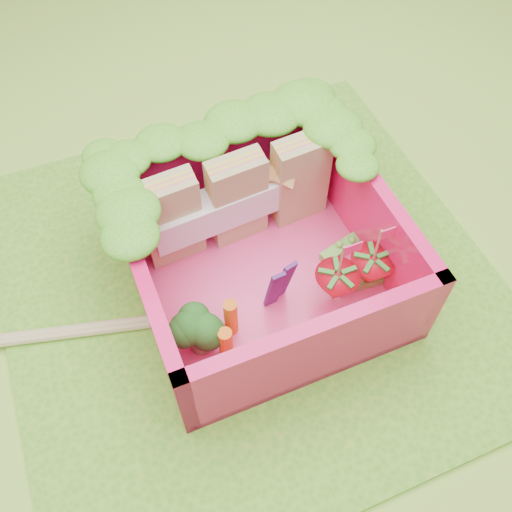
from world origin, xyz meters
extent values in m
plane|color=#9DCC39|center=(0.00, 0.00, 0.00)|extent=(14.00, 14.00, 0.00)
cube|color=#51A024|center=(0.00, 0.00, 0.01)|extent=(2.60, 2.60, 0.03)
cube|color=#E93B79|center=(0.06, -0.04, 0.06)|extent=(1.30, 1.30, 0.05)
cube|color=#F7145B|center=(0.06, 0.57, 0.31)|extent=(1.30, 0.07, 0.55)
cube|color=#F7145B|center=(0.06, -0.66, 0.31)|extent=(1.30, 0.07, 0.55)
cube|color=#F7145B|center=(-0.55, -0.04, 0.31)|extent=(0.07, 1.30, 0.55)
cube|color=#F7145B|center=(0.68, -0.04, 0.31)|extent=(0.07, 1.30, 0.55)
ellipsoid|color=#33901A|center=(-0.44, 0.54, 0.64)|extent=(0.30, 0.30, 0.11)
ellipsoid|color=#33901A|center=(-0.24, 0.54, 0.64)|extent=(0.30, 0.30, 0.11)
ellipsoid|color=#33901A|center=(-0.04, 0.54, 0.64)|extent=(0.30, 0.30, 0.11)
ellipsoid|color=#33901A|center=(0.16, 0.54, 0.64)|extent=(0.30, 0.30, 0.11)
ellipsoid|color=#33901A|center=(0.36, 0.54, 0.64)|extent=(0.30, 0.30, 0.11)
ellipsoid|color=#33901A|center=(0.56, 0.54, 0.64)|extent=(0.30, 0.30, 0.11)
ellipsoid|color=#33901A|center=(-0.52, 0.06, 0.64)|extent=(0.27, 0.27, 0.10)
ellipsoid|color=#33901A|center=(-0.52, 0.20, 0.64)|extent=(0.27, 0.27, 0.10)
ellipsoid|color=#33901A|center=(-0.52, 0.34, 0.64)|extent=(0.27, 0.27, 0.10)
ellipsoid|color=#33901A|center=(-0.52, 0.48, 0.64)|extent=(0.27, 0.27, 0.10)
ellipsoid|color=#33901A|center=(-0.52, 0.62, 0.64)|extent=(0.27, 0.27, 0.10)
ellipsoid|color=#33901A|center=(0.64, 0.06, 0.64)|extent=(0.27, 0.27, 0.10)
ellipsoid|color=#33901A|center=(0.64, 0.20, 0.64)|extent=(0.27, 0.27, 0.10)
ellipsoid|color=#33901A|center=(0.64, 0.34, 0.64)|extent=(0.27, 0.27, 0.10)
ellipsoid|color=#33901A|center=(0.64, 0.48, 0.64)|extent=(0.27, 0.27, 0.10)
ellipsoid|color=#33901A|center=(0.64, 0.62, 0.64)|extent=(0.27, 0.27, 0.10)
cube|color=tan|center=(-0.31, 0.30, 0.35)|extent=(0.32, 0.17, 0.55)
cube|color=tan|center=(0.06, 0.30, 0.35)|extent=(0.32, 0.17, 0.55)
cube|color=tan|center=(0.43, 0.30, 0.35)|extent=(0.32, 0.17, 0.55)
cube|color=silver|center=(0.06, 0.30, 0.33)|extent=(1.00, 0.24, 0.20)
cylinder|color=#689F4D|center=(-0.38, -0.31, 0.15)|extent=(0.12, 0.12, 0.14)
ellipsoid|color=#155219|center=(-0.38, -0.31, 0.28)|extent=(0.31, 0.31, 0.12)
cylinder|color=orange|center=(-0.28, -0.42, 0.20)|extent=(0.07, 0.07, 0.25)
cylinder|color=orange|center=(-0.20, -0.29, 0.21)|extent=(0.07, 0.07, 0.25)
cube|color=#471C62|center=(0.04, -0.26, 0.27)|extent=(0.07, 0.02, 0.38)
cube|color=#471C62|center=(0.11, -0.23, 0.27)|extent=(0.07, 0.04, 0.38)
cone|color=red|center=(0.36, -0.33, 0.19)|extent=(0.23, 0.23, 0.23)
cylinder|color=tan|center=(0.36, -0.33, 0.43)|extent=(0.01, 0.01, 0.24)
cube|color=#FC2A76|center=(0.41, -0.33, 0.51)|extent=(0.10, 0.01, 0.06)
cone|color=red|center=(0.56, -0.31, 0.19)|extent=(0.23, 0.23, 0.23)
cylinder|color=tan|center=(0.56, -0.31, 0.43)|extent=(0.01, 0.01, 0.24)
cube|color=#FC2A76|center=(0.61, -0.31, 0.51)|extent=(0.10, 0.01, 0.06)
cube|color=green|center=(0.56, -0.06, 0.11)|extent=(0.33, 0.15, 0.05)
cube|color=green|center=(0.56, -0.30, 0.11)|extent=(0.33, 0.11, 0.05)
cube|color=tan|center=(-0.97, 0.02, 0.05)|extent=(2.17, 0.60, 0.05)
cube|color=tan|center=(-0.92, 0.03, 0.05)|extent=(2.17, 0.60, 0.05)
camera|label=1|loc=(-0.61, -1.59, 2.68)|focal=40.00mm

